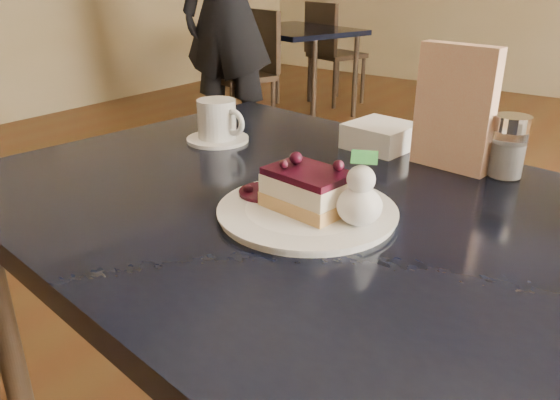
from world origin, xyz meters
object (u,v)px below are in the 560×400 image
Objects in this scene: dessert_plate at (307,212)px; cheesecake_slice at (308,190)px; main_table at (327,251)px; bg_table_far_left at (293,109)px; patron at (228,10)px; coffee_set at (218,123)px.

dessert_plate is 2.00× the size of cheesecake_slice.
main_table reaches higher than bg_table_far_left.
cheesecake_slice is 3.73m from bg_table_far_left.
patron reaches higher than bg_table_far_left.
coffee_set is (-0.38, 0.21, 0.04)m from dessert_plate.
coffee_set is at bearing -61.03° from patron.
bg_table_far_left is at bearing 125.88° from dessert_plate.
cheesecake_slice is (-0.00, 0.00, 0.04)m from dessert_plate.
coffee_set is 0.08× the size of patron.
patron is (-2.06, 2.11, 0.05)m from cheesecake_slice.
cheesecake_slice is at bearing -58.18° from patron.
cheesecake_slice is (-0.01, -0.05, 0.13)m from main_table.
main_table is at bearing 90.00° from cheesecake_slice.
dessert_plate is 0.04m from cheesecake_slice.
main_table is at bearing -21.86° from coffee_set.
dessert_plate reaches higher than main_table.
coffee_set is (-0.38, 0.21, -0.00)m from cheesecake_slice.
dessert_plate is at bearing -28.63° from coffee_set.
dessert_plate is at bearing -58.18° from patron.
coffee_set is 3.35m from bg_table_far_left.
main_table is at bearing -57.37° from patron.
coffee_set reaches higher than dessert_plate.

